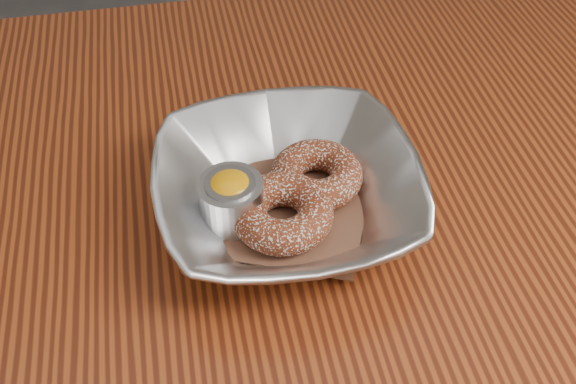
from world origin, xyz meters
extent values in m
cube|color=maroon|center=(0.00, 0.00, 0.73)|extent=(1.20, 0.80, 0.04)
cube|color=#4A1F10|center=(0.54, 0.34, 0.35)|extent=(0.06, 0.06, 0.71)
imported|color=silver|center=(0.00, -0.02, 0.78)|extent=(0.24, 0.24, 0.06)
cube|color=brown|center=(0.00, -0.02, 0.76)|extent=(0.19, 0.19, 0.00)
torus|color=maroon|center=(0.03, 0.00, 0.78)|extent=(0.09, 0.09, 0.03)
torus|color=maroon|center=(-0.01, -0.04, 0.78)|extent=(0.09, 0.09, 0.03)
cylinder|color=silver|center=(-0.05, -0.02, 0.78)|extent=(0.06, 0.06, 0.04)
cylinder|color=gray|center=(-0.05, -0.02, 0.78)|extent=(0.05, 0.05, 0.04)
ellipsoid|color=#FFA307|center=(-0.05, -0.02, 0.80)|extent=(0.04, 0.04, 0.03)
camera|label=1|loc=(-0.09, -0.44, 1.22)|focal=42.00mm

